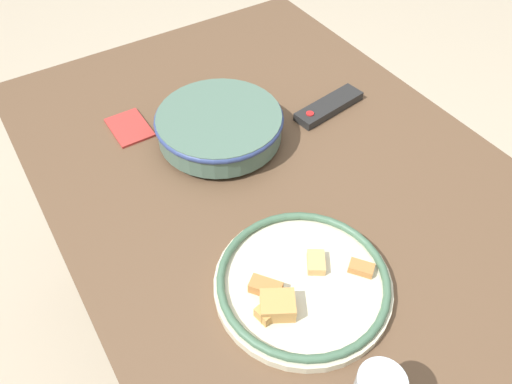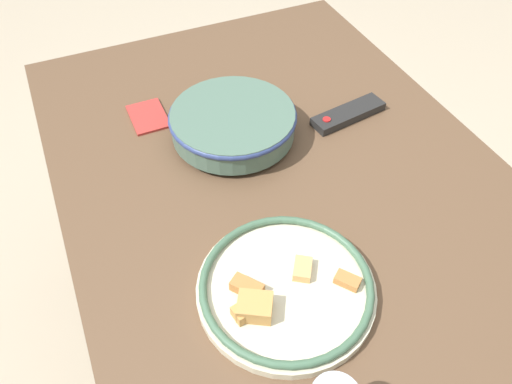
{
  "view_description": "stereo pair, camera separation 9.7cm",
  "coord_description": "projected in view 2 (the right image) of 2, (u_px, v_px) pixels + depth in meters",
  "views": [
    {
      "loc": [
        0.52,
        -0.44,
        1.52
      ],
      "look_at": [
        -0.03,
        -0.09,
        0.8
      ],
      "focal_mm": 35.0,
      "sensor_mm": 36.0,
      "label": 1
    },
    {
      "loc": [
        0.57,
        -0.35,
        1.52
      ],
      "look_at": [
        -0.03,
        -0.09,
        0.8
      ],
      "focal_mm": 35.0,
      "sensor_mm": 36.0,
      "label": 2
    }
  ],
  "objects": [
    {
      "name": "ground_plane",
      "position": [
        286.0,
        364.0,
        1.57
      ],
      "size": [
        8.0,
        8.0,
        0.0
      ],
      "primitive_type": "plane",
      "color": "#B7A88E"
    },
    {
      "name": "folded_napkin",
      "position": [
        148.0,
        116.0,
        1.18
      ],
      "size": [
        0.12,
        0.08,
        0.01
      ],
      "color": "#B2332D",
      "rests_on": "dining_table"
    },
    {
      "name": "dining_table",
      "position": [
        300.0,
        228.0,
        1.06
      ],
      "size": [
        1.46,
        0.91,
        0.77
      ],
      "color": "brown",
      "rests_on": "ground_plane"
    },
    {
      "name": "tv_remote",
      "position": [
        348.0,
        114.0,
        1.17
      ],
      "size": [
        0.08,
        0.19,
        0.02
      ],
      "rotation": [
        0.0,
        0.0,
        3.28
      ],
      "color": "black",
      "rests_on": "dining_table"
    },
    {
      "name": "food_plate",
      "position": [
        285.0,
        288.0,
        0.85
      ],
      "size": [
        0.31,
        0.31,
        0.05
      ],
      "color": "beige",
      "rests_on": "dining_table"
    },
    {
      "name": "noodle_bowl",
      "position": [
        233.0,
        123.0,
        1.1
      ],
      "size": [
        0.28,
        0.28,
        0.07
      ],
      "color": "#4C6B5B",
      "rests_on": "dining_table"
    }
  ]
}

